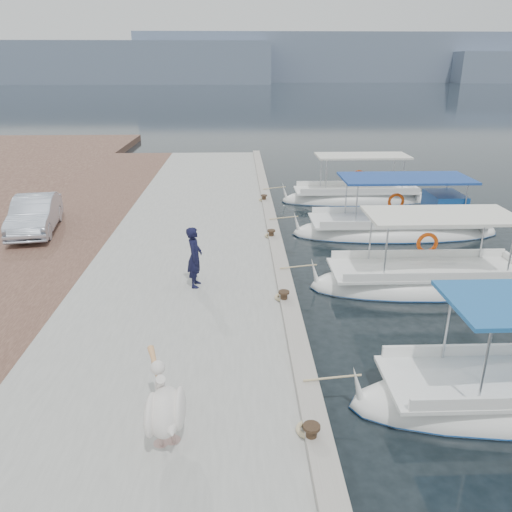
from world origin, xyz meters
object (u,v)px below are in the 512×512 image
at_px(fishing_caique_d, 398,229).
at_px(fishing_caique_e, 356,199).
at_px(fisherman, 195,257).
at_px(fishing_caique_c, 426,283).
at_px(pelican, 165,409).
at_px(parked_car, 35,214).

bearing_deg(fishing_caique_d, fishing_caique_e, 96.26).
bearing_deg(fisherman, fishing_caique_c, -79.50).
distance_m(fishing_caique_d, pelican, 13.95).
height_order(fishing_caique_e, fisherman, fishing_caique_e).
height_order(pelican, fisherman, fisherman).
distance_m(fishing_caique_c, fishing_caique_d, 4.99).
bearing_deg(parked_car, fishing_caique_d, -6.71).
relative_size(fishing_caique_e, parked_car, 1.85).
bearing_deg(fishing_caique_d, fisherman, -142.07).
distance_m(fishing_caique_d, fishing_caique_e, 5.00).
bearing_deg(pelican, fishing_caique_e, 67.92).
bearing_deg(fishing_caique_e, pelican, -112.08).
height_order(fishing_caique_d, pelican, fishing_caique_d).
height_order(fishing_caique_c, fisherman, fishing_caique_c).
bearing_deg(fisherman, parked_car, 54.63).
xyz_separation_m(fishing_caique_d, pelican, (-7.35, -11.81, 0.97)).
relative_size(fishing_caique_c, fisherman, 4.15).
xyz_separation_m(pelican, parked_car, (-6.14, 11.06, -0.01)).
distance_m(fishing_caique_c, fishing_caique_e, 9.92).
relative_size(fishing_caique_e, fisherman, 4.28).
height_order(fishing_caique_e, pelican, fishing_caique_e).
xyz_separation_m(fishing_caique_d, fisherman, (-7.37, -5.74, 1.15)).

